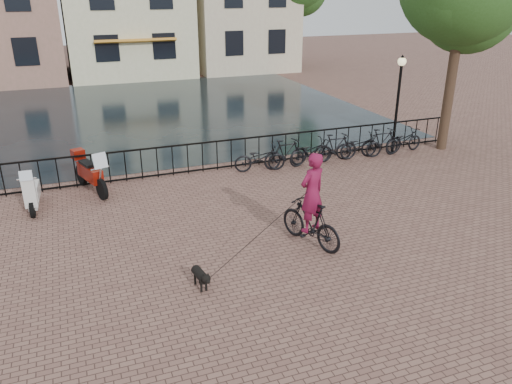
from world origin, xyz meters
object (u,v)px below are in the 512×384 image
object	(u,v)px
dog	(200,277)
motorcycle	(90,169)
lamp_post	(399,88)
scooter	(31,186)
cyclist	(312,205)

from	to	relation	value
dog	motorcycle	xyz separation A→B (m)	(-1.73, 6.20, 0.49)
lamp_post	scooter	xyz separation A→B (m)	(-12.36, -0.86, -1.69)
cyclist	lamp_post	bearing A→B (deg)	-158.09
lamp_post	scooter	world-z (taller)	lamp_post
lamp_post	motorcycle	bearing A→B (deg)	-179.47
dog	scooter	distance (m)	6.38
motorcycle	dog	bearing A→B (deg)	-92.94
dog	scooter	size ratio (longest dim) A/B	0.50
cyclist	dog	world-z (taller)	cyclist
cyclist	dog	distance (m)	3.17
lamp_post	dog	bearing A→B (deg)	-145.20
scooter	dog	bearing A→B (deg)	-56.02
lamp_post	cyclist	distance (m)	8.28
motorcycle	lamp_post	bearing A→B (deg)	-17.98
lamp_post	dog	distance (m)	11.24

